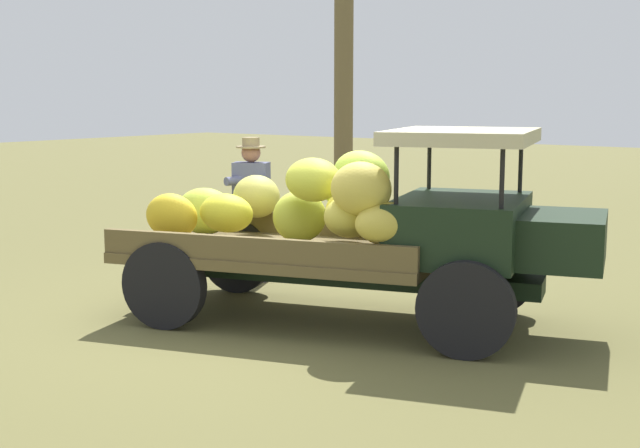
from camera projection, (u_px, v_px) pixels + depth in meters
The scene contains 3 objects.
ground_plane at pixel (278, 319), 8.40m from camera, with size 60.00×60.00×0.00m, color brown.
truck at pixel (368, 226), 8.12m from camera, with size 4.66×2.78×1.85m.
farmer at pixel (251, 200), 9.97m from camera, with size 0.57×0.54×1.67m.
Camera 1 is at (5.21, -6.30, 2.16)m, focal length 48.53 mm.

